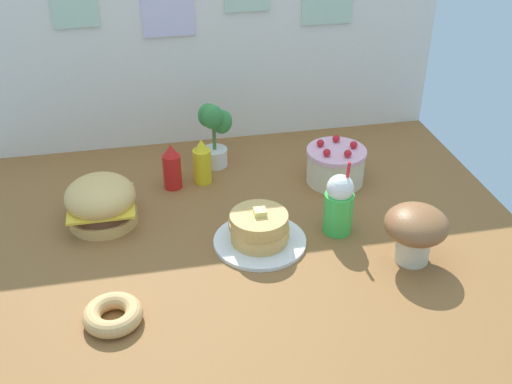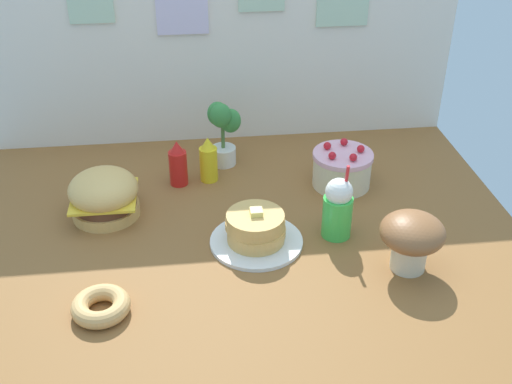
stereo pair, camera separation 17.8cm
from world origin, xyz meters
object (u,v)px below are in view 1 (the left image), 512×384
burger (101,202)px  potted_plant (214,132)px  mushroom_stool (416,229)px  donut_pink_glaze (113,314)px  ketchup_bottle (172,168)px  pancake_stack (259,231)px  mustard_bottle (202,163)px  layer_cake (336,165)px  cream_soda_cup (339,204)px

burger → potted_plant: potted_plant is taller
burger → mushroom_stool: bearing=-23.1°
donut_pink_glaze → ketchup_bottle: bearing=71.8°
pancake_stack → donut_pink_glaze: pancake_stack is taller
ketchup_bottle → mustard_bottle: 0.14m
pancake_stack → mustard_bottle: bearing=106.9°
layer_cake → mustard_bottle: 0.59m
burger → layer_cake: size_ratio=1.06×
layer_cake → donut_pink_glaze: size_ratio=1.34×
layer_cake → potted_plant: potted_plant is taller
mustard_bottle → mushroom_stool: mushroom_stool is taller
pancake_stack → mushroom_stool: 0.58m
mushroom_stool → donut_pink_glaze: bearing=-173.9°
pancake_stack → mushroom_stool: size_ratio=1.55×
donut_pink_glaze → mushroom_stool: bearing=6.1°
mustard_bottle → potted_plant: bearing=60.8°
mustard_bottle → cream_soda_cup: size_ratio=0.67×
cream_soda_cup → donut_pink_glaze: cream_soda_cup is taller
donut_pink_glaze → potted_plant: bearing=63.7°
burger → cream_soda_cup: (0.91, -0.25, 0.03)m
pancake_stack → cream_soda_cup: 0.33m
burger → pancake_stack: size_ratio=0.78×
ketchup_bottle → potted_plant: bearing=36.7°
mushroom_stool → cream_soda_cup: bearing=132.5°
layer_cake → cream_soda_cup: bearing=-106.2°
ketchup_bottle → donut_pink_glaze: ketchup_bottle is taller
mustard_bottle → potted_plant: size_ratio=0.66×
layer_cake → cream_soda_cup: cream_soda_cup is taller
pancake_stack → mushroom_stool: mushroom_stool is taller
mushroom_stool → pancake_stack: bearing=158.4°
pancake_stack → mustard_bottle: size_ratio=1.70×
burger → potted_plant: 0.64m
cream_soda_cup → burger: bearing=164.8°
ketchup_bottle → mushroom_stool: size_ratio=0.91×
pancake_stack → donut_pink_glaze: 0.64m
mustard_bottle → donut_pink_glaze: size_ratio=1.08×
pancake_stack → mustard_bottle: 0.53m
ketchup_bottle → donut_pink_glaze: size_ratio=1.08×
burger → layer_cake: burger is taller
layer_cake → mustard_bottle: (-0.58, 0.11, 0.02)m
layer_cake → mushroom_stool: (0.11, -0.60, 0.06)m
layer_cake → ketchup_bottle: size_ratio=1.25×
potted_plant → mushroom_stool: size_ratio=1.39×
cream_soda_cup → mustard_bottle: bearing=134.3°
cream_soda_cup → mushroom_stool: (0.21, -0.23, 0.01)m
pancake_stack → donut_pink_glaze: (-0.56, -0.33, -0.03)m
burger → mustard_bottle: bearing=28.5°
burger → mustard_bottle: mustard_bottle is taller
burger → donut_pink_glaze: size_ratio=1.43×
burger → ketchup_bottle: (0.30, 0.22, 0.00)m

